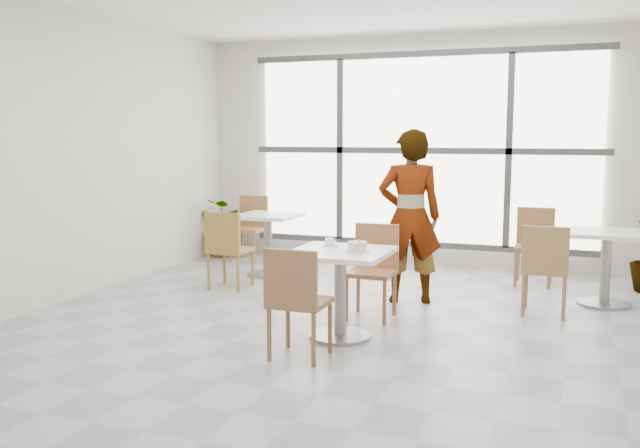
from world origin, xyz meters
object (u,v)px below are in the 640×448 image
(chair_far, at_px, (374,264))
(bg_chair_right_far, at_px, (535,240))
(bg_chair_right_near, at_px, (545,264))
(plant_left, at_px, (225,227))
(bg_table_right, at_px, (606,257))
(coffee_cup, at_px, (330,243))
(chair_near, at_px, (296,296))
(bg_chair_left_far, at_px, (251,223))
(main_table, at_px, (340,277))
(bg_table_left, at_px, (268,236))
(person, at_px, (410,217))
(oatmeal_bowl, at_px, (357,246))
(bg_chair_left_near, at_px, (227,245))

(chair_far, height_order, bg_chair_right_far, same)
(bg_chair_right_near, bearing_deg, chair_far, 20.49)
(plant_left, bearing_deg, chair_far, -39.83)
(bg_table_right, bearing_deg, bg_chair_right_far, 131.67)
(coffee_cup, relative_size, bg_table_right, 0.21)
(chair_near, bearing_deg, bg_chair_right_far, -113.56)
(bg_chair_left_far, bearing_deg, chair_far, -43.48)
(main_table, relative_size, bg_chair_right_near, 0.92)
(chair_far, distance_m, coffee_cup, 0.71)
(coffee_cup, xyz_separation_m, bg_table_left, (-1.51, 2.00, -0.29))
(coffee_cup, xyz_separation_m, person, (0.40, 1.27, 0.10))
(main_table, height_order, chair_far, chair_far)
(plant_left, bearing_deg, coffee_cup, -48.63)
(coffee_cup, relative_size, bg_chair_right_far, 0.18)
(main_table, distance_m, plant_left, 4.20)
(chair_near, bearing_deg, bg_chair_left_far, -59.26)
(person, height_order, bg_chair_left_far, person)
(oatmeal_bowl, xyz_separation_m, bg_chair_right_near, (1.43, 1.35, -0.29))
(oatmeal_bowl, distance_m, plant_left, 4.33)
(oatmeal_bowl, bearing_deg, bg_chair_left_near, 145.69)
(bg_table_left, bearing_deg, oatmeal_bowl, -50.17)
(person, relative_size, bg_table_right, 2.35)
(bg_chair_left_far, bearing_deg, bg_chair_right_far, -3.52)
(coffee_cup, xyz_separation_m, bg_chair_left_far, (-2.19, 2.89, -0.28))
(person, distance_m, bg_chair_left_far, 3.08)
(chair_near, bearing_deg, bg_chair_left_near, -50.20)
(bg_table_left, bearing_deg, bg_chair_right_far, 12.14)
(bg_table_left, height_order, bg_table_right, same)
(bg_chair_right_near, height_order, plant_left, bg_chair_right_near)
(chair_near, xyz_separation_m, bg_table_right, (2.26, 2.66, -0.01))
(bg_chair_left_near, bearing_deg, main_table, 143.67)
(chair_far, bearing_deg, person, 74.41)
(bg_chair_right_far, bearing_deg, main_table, -116.27)
(main_table, distance_m, bg_chair_right_near, 2.07)
(main_table, xyz_separation_m, bg_chair_left_near, (-1.76, 1.29, -0.02))
(bg_table_left, distance_m, bg_chair_left_far, 1.12)
(bg_table_right, height_order, plant_left, plant_left)
(chair_near, xyz_separation_m, bg_chair_left_near, (-1.63, 1.96, 0.00))
(oatmeal_bowl, distance_m, bg_chair_left_near, 2.33)
(bg_table_left, distance_m, bg_table_right, 3.80)
(chair_near, height_order, bg_chair_right_near, same)
(person, bearing_deg, main_table, 60.47)
(bg_table_right, xyz_separation_m, bg_chair_right_near, (-0.55, -0.66, 0.01))
(bg_table_left, bearing_deg, person, -20.83)
(chair_far, distance_m, bg_chair_right_far, 2.44)
(person, bearing_deg, bg_chair_left_far, -51.59)
(person, bearing_deg, chair_far, 54.80)
(bg_chair_right_near, xyz_separation_m, plant_left, (-4.36, 1.81, -0.08))
(bg_table_left, xyz_separation_m, bg_chair_right_far, (3.06, 0.66, 0.01))
(oatmeal_bowl, relative_size, bg_chair_left_near, 0.24)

